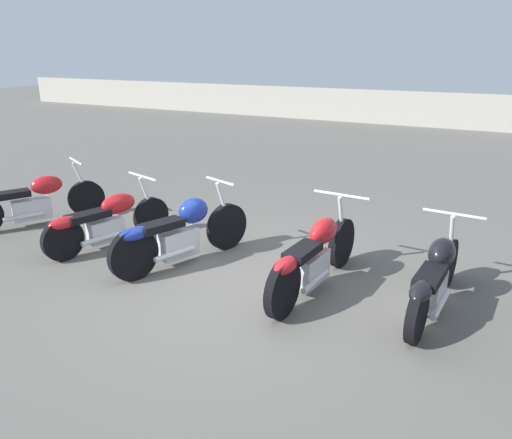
% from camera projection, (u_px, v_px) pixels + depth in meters
% --- Properties ---
extents(ground_plane, '(60.00, 60.00, 0.00)m').
position_uv_depth(ground_plane, '(232.00, 285.00, 6.03)').
color(ground_plane, '#5B5954').
extents(fence_back, '(40.00, 0.04, 1.24)m').
position_uv_depth(fence_back, '(432.00, 110.00, 17.72)').
color(fence_back, '#9E998E').
rests_on(fence_back, ground_plane).
extents(motorcycle_slot_0, '(1.16, 1.99, 0.97)m').
position_uv_depth(motorcycle_slot_0, '(32.00, 201.00, 7.94)').
color(motorcycle_slot_0, black).
rests_on(motorcycle_slot_0, ground_plane).
extents(motorcycle_slot_1, '(0.86, 1.92, 0.94)m').
position_uv_depth(motorcycle_slot_1, '(106.00, 221.00, 7.06)').
color(motorcycle_slot_1, black).
rests_on(motorcycle_slot_1, ground_plane).
extents(motorcycle_slot_2, '(0.90, 2.05, 1.03)m').
position_uv_depth(motorcycle_slot_2, '(180.00, 233.00, 6.49)').
color(motorcycle_slot_2, black).
rests_on(motorcycle_slot_2, ground_plane).
extents(motorcycle_slot_3, '(0.73, 2.20, 1.01)m').
position_uv_depth(motorcycle_slot_3, '(314.00, 256.00, 5.78)').
color(motorcycle_slot_3, black).
rests_on(motorcycle_slot_3, ground_plane).
extents(motorcycle_slot_4, '(0.69, 2.03, 0.94)m').
position_uv_depth(motorcycle_slot_4, '(435.00, 278.00, 5.31)').
color(motorcycle_slot_4, black).
rests_on(motorcycle_slot_4, ground_plane).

